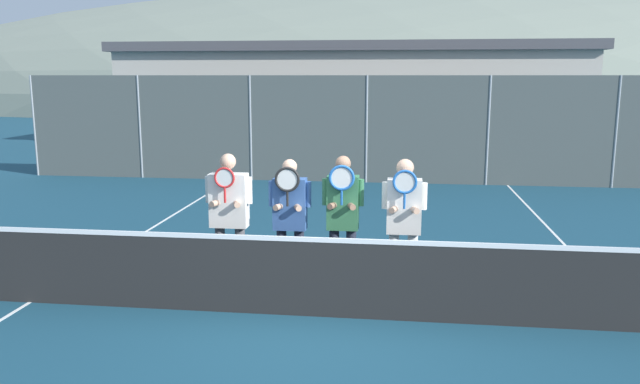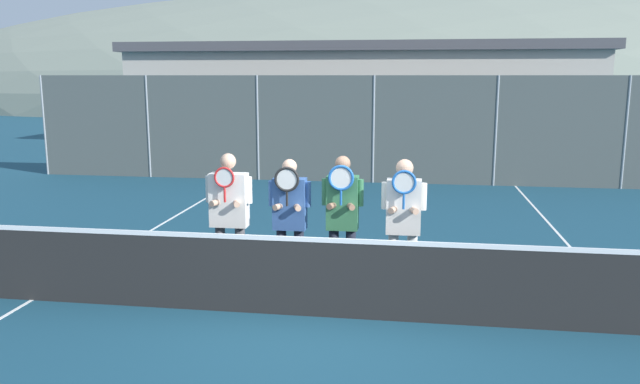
# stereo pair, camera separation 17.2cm
# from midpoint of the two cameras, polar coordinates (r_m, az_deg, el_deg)

# --- Properties ---
(ground_plane) EXTENTS (120.00, 120.00, 0.00)m
(ground_plane) POSITION_cam_midpoint_polar(r_m,az_deg,el_deg) (7.57, 0.50, -11.32)
(ground_plane) COLOR navy
(hill_distant) EXTENTS (117.44, 65.24, 22.83)m
(hill_distant) POSITION_cam_midpoint_polar(r_m,az_deg,el_deg) (69.48, 7.88, 8.17)
(hill_distant) COLOR gray
(hill_distant) RESTS_ON ground_plane
(clubhouse_building) EXTENTS (18.59, 5.50, 4.09)m
(clubhouse_building) POSITION_cam_midpoint_polar(r_m,az_deg,el_deg) (25.90, 3.84, 8.90)
(clubhouse_building) COLOR beige
(clubhouse_building) RESTS_ON ground_plane
(fence_back) EXTENTS (18.94, 0.06, 2.84)m
(fence_back) POSITION_cam_midpoint_polar(r_m,az_deg,el_deg) (16.63, 5.21, 5.69)
(fence_back) COLOR gray
(fence_back) RESTS_ON ground_plane
(tennis_net) EXTENTS (9.98, 0.09, 1.07)m
(tennis_net) POSITION_cam_midpoint_polar(r_m,az_deg,el_deg) (7.40, 0.50, -7.71)
(tennis_net) COLOR gray
(tennis_net) RESTS_ON ground_plane
(court_line_left_sideline) EXTENTS (0.05, 16.00, 0.01)m
(court_line_left_sideline) POSITION_cam_midpoint_polar(r_m,az_deg,el_deg) (11.37, -16.15, -4.21)
(court_line_left_sideline) COLOR white
(court_line_left_sideline) RESTS_ON ground_plane
(court_line_right_sideline) EXTENTS (0.05, 16.00, 0.01)m
(court_line_right_sideline) POSITION_cam_midpoint_polar(r_m,az_deg,el_deg) (10.70, 23.12, -5.58)
(court_line_right_sideline) COLOR white
(court_line_right_sideline) RESTS_ON ground_plane
(player_leftmost) EXTENTS (0.62, 0.34, 1.85)m
(player_leftmost) POSITION_cam_midpoint_polar(r_m,az_deg,el_deg) (8.20, -7.70, -1.72)
(player_leftmost) COLOR #56565B
(player_leftmost) RESTS_ON ground_plane
(player_center_left) EXTENTS (0.56, 0.34, 1.77)m
(player_center_left) POSITION_cam_midpoint_polar(r_m,az_deg,el_deg) (8.12, -2.17, -2.12)
(player_center_left) COLOR #232838
(player_center_left) RESTS_ON ground_plane
(player_center_right) EXTENTS (0.54, 0.34, 1.83)m
(player_center_right) POSITION_cam_midpoint_polar(r_m,az_deg,el_deg) (8.00, 2.68, -2.11)
(player_center_right) COLOR #232838
(player_center_right) RESTS_ON ground_plane
(player_rightmost) EXTENTS (0.56, 0.34, 1.81)m
(player_rightmost) POSITION_cam_midpoint_polar(r_m,az_deg,el_deg) (7.90, 8.26, -2.34)
(player_rightmost) COLOR white
(player_rightmost) RESTS_ON ground_plane
(car_far_left) EXTENTS (4.03, 2.02, 1.76)m
(car_far_left) POSITION_cam_midpoint_polar(r_m,az_deg,el_deg) (20.57, -9.09, 5.08)
(car_far_left) COLOR black
(car_far_left) RESTS_ON ground_plane
(car_left_of_center) EXTENTS (4.52, 1.96, 1.85)m
(car_left_of_center) POSITION_cam_midpoint_polar(r_m,az_deg,el_deg) (19.72, 4.31, 5.07)
(car_left_of_center) COLOR silver
(car_left_of_center) RESTS_ON ground_plane
(car_center) EXTENTS (4.01, 1.93, 1.69)m
(car_center) POSITION_cam_midpoint_polar(r_m,az_deg,el_deg) (20.10, 18.02, 4.49)
(car_center) COLOR black
(car_center) RESTS_ON ground_plane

